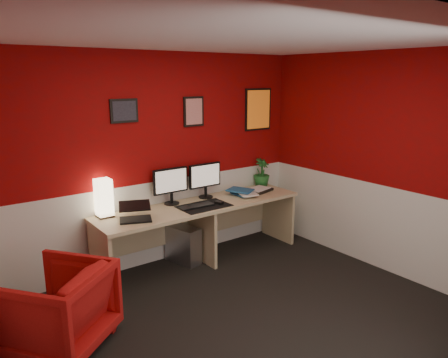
% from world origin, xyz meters
% --- Properties ---
extents(ground, '(4.00, 3.50, 0.01)m').
position_xyz_m(ground, '(0.00, 0.00, 0.00)').
color(ground, black).
rests_on(ground, ground).
extents(ceiling, '(4.00, 3.50, 0.01)m').
position_xyz_m(ceiling, '(0.00, 0.00, 2.50)').
color(ceiling, white).
rests_on(ceiling, ground).
extents(wall_back, '(4.00, 0.01, 2.50)m').
position_xyz_m(wall_back, '(0.00, 1.75, 1.25)').
color(wall_back, '#900505').
rests_on(wall_back, ground).
extents(wall_right, '(0.01, 3.50, 2.50)m').
position_xyz_m(wall_right, '(2.00, 0.00, 1.25)').
color(wall_right, '#900505').
rests_on(wall_right, ground).
extents(wainscot_back, '(4.00, 0.01, 1.00)m').
position_xyz_m(wainscot_back, '(0.00, 1.75, 0.50)').
color(wainscot_back, silver).
rests_on(wainscot_back, ground).
extents(wainscot_right, '(0.01, 3.50, 1.00)m').
position_xyz_m(wainscot_right, '(2.00, 0.00, 0.50)').
color(wainscot_right, silver).
rests_on(wainscot_right, ground).
extents(desk, '(2.60, 0.65, 0.73)m').
position_xyz_m(desk, '(0.41, 1.41, 0.36)').
color(desk, tan).
rests_on(desk, ground).
extents(shoji_lamp, '(0.16, 0.16, 0.40)m').
position_xyz_m(shoji_lamp, '(-0.69, 1.64, 0.93)').
color(shoji_lamp, '#FFE5B2').
rests_on(shoji_lamp, desk).
extents(laptop, '(0.39, 0.34, 0.22)m').
position_xyz_m(laptop, '(-0.48, 1.33, 0.84)').
color(laptop, black).
rests_on(laptop, desk).
extents(monitor_left, '(0.45, 0.06, 0.58)m').
position_xyz_m(monitor_left, '(0.13, 1.62, 1.02)').
color(monitor_left, black).
rests_on(monitor_left, desk).
extents(monitor_right, '(0.45, 0.06, 0.58)m').
position_xyz_m(monitor_right, '(0.61, 1.61, 1.02)').
color(monitor_right, black).
rests_on(monitor_right, desk).
extents(desk_mat, '(0.60, 0.38, 0.01)m').
position_xyz_m(desk_mat, '(0.39, 1.31, 0.73)').
color(desk_mat, black).
rests_on(desk_mat, desk).
extents(keyboard, '(0.42, 0.15, 0.02)m').
position_xyz_m(keyboard, '(0.29, 1.33, 0.74)').
color(keyboard, black).
rests_on(keyboard, desk_mat).
extents(mouse, '(0.08, 0.11, 0.03)m').
position_xyz_m(mouse, '(0.58, 1.27, 0.75)').
color(mouse, black).
rests_on(mouse, desk_mat).
extents(book_bottom, '(0.22, 0.28, 0.03)m').
position_xyz_m(book_bottom, '(0.96, 1.43, 0.74)').
color(book_bottom, '#1D5588').
rests_on(book_bottom, desk).
extents(book_middle, '(0.30, 0.35, 0.02)m').
position_xyz_m(book_middle, '(0.96, 1.38, 0.77)').
color(book_middle, silver).
rests_on(book_middle, book_bottom).
extents(book_top, '(0.34, 0.38, 0.03)m').
position_xyz_m(book_top, '(0.92, 1.38, 0.79)').
color(book_top, '#1D5588').
rests_on(book_top, book_middle).
extents(zen_tray, '(0.40, 0.33, 0.03)m').
position_xyz_m(zen_tray, '(1.35, 1.44, 0.74)').
color(zen_tray, black).
rests_on(zen_tray, desk).
extents(potted_plant, '(0.26, 0.26, 0.39)m').
position_xyz_m(potted_plant, '(1.56, 1.62, 0.92)').
color(potted_plant, '#19591E').
rests_on(potted_plant, desk).
extents(pc_tower, '(0.30, 0.48, 0.45)m').
position_xyz_m(pc_tower, '(0.21, 1.52, 0.23)').
color(pc_tower, '#99999E').
rests_on(pc_tower, ground).
extents(armchair, '(1.08, 1.08, 0.71)m').
position_xyz_m(armchair, '(-1.50, 0.69, 0.36)').
color(armchair, '#B61715').
rests_on(armchair, ground).
extents(art_left, '(0.32, 0.02, 0.26)m').
position_xyz_m(art_left, '(-0.36, 1.74, 1.85)').
color(art_left, black).
rests_on(art_left, wall_back).
extents(art_center, '(0.28, 0.02, 0.36)m').
position_xyz_m(art_center, '(0.53, 1.74, 1.80)').
color(art_center, red).
rests_on(art_center, wall_back).
extents(art_right, '(0.44, 0.02, 0.56)m').
position_xyz_m(art_right, '(1.57, 1.74, 1.78)').
color(art_right, orange).
rests_on(art_right, wall_back).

